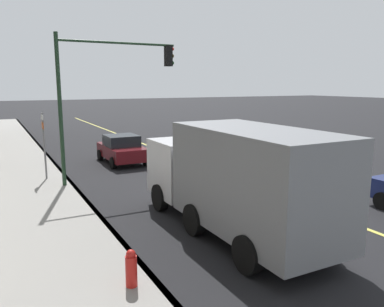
{
  "coord_description": "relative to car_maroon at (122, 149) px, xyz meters",
  "views": [
    {
      "loc": [
        -10.2,
        9.6,
        4.22
      ],
      "look_at": [
        0.79,
        3.82,
        1.98
      ],
      "focal_mm": 36.07,
      "sensor_mm": 36.0,
      "label": 1
    }
  ],
  "objects": [
    {
      "name": "sidewalk_slab",
      "position": [
        -9.77,
        5.01,
        -0.69
      ],
      "size": [
        80.0,
        3.39,
        0.15
      ],
      "primitive_type": "cube",
      "color": "gray",
      "rests_on": "ground"
    },
    {
      "name": "car_black",
      "position": [
        -3.55,
        -6.56,
        0.0
      ],
      "size": [
        4.32,
        2.09,
        1.47
      ],
      "color": "black",
      "rests_on": "ground"
    },
    {
      "name": "traffic_light_mast",
      "position": [
        -4.01,
        1.83,
        3.52
      ],
      "size": [
        0.28,
        5.06,
        6.2
      ],
      "color": "#1E3823",
      "rests_on": "ground"
    },
    {
      "name": "truck_gray",
      "position": [
        -11.25,
        0.21,
        0.89
      ],
      "size": [
        7.33,
        2.5,
        3.1
      ],
      "color": "silver",
      "rests_on": "ground"
    },
    {
      "name": "lane_stripe_center",
      "position": [
        -9.77,
        -3.4,
        -0.76
      ],
      "size": [
        80.0,
        0.16,
        0.01
      ],
      "primitive_type": "cube",
      "color": "#D8CC4C",
      "rests_on": "ground"
    },
    {
      "name": "street_sign_post",
      "position": [
        -2.47,
        4.21,
        1.01
      ],
      "size": [
        0.6,
        0.08,
        3.03
      ],
      "color": "slate",
      "rests_on": "ground"
    },
    {
      "name": "fire_hydrant",
      "position": [
        -12.96,
        3.91,
        -0.3
      ],
      "size": [
        0.24,
        0.24,
        0.94
      ],
      "color": "red",
      "rests_on": "ground"
    },
    {
      "name": "curb_edge",
      "position": [
        -9.77,
        3.39,
        -0.69
      ],
      "size": [
        80.0,
        0.16,
        0.15
      ],
      "primitive_type": "cube",
      "color": "slate",
      "rests_on": "ground"
    },
    {
      "name": "car_maroon",
      "position": [
        0.0,
        0.0,
        0.0
      ],
      "size": [
        3.84,
        1.97,
        1.51
      ],
      "color": "#591116",
      "rests_on": "ground"
    },
    {
      "name": "ground",
      "position": [
        -9.77,
        -3.4,
        -0.76
      ],
      "size": [
        200.0,
        200.0,
        0.0
      ],
      "primitive_type": "plane",
      "color": "black"
    }
  ]
}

